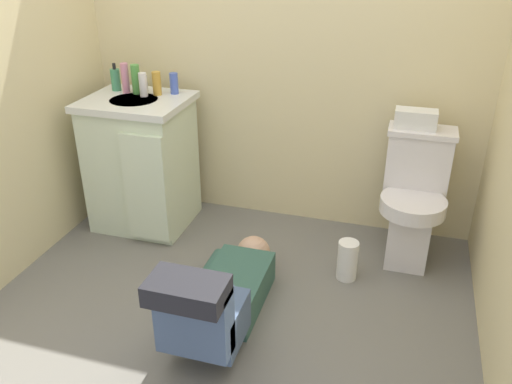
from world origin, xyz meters
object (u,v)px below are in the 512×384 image
(bottle_green, at_px, (136,79))
(bottle_white, at_px, (143,85))
(faucet, at_px, (146,84))
(person_plumber, at_px, (221,296))
(tissue_box, at_px, (416,119))
(soap_dispenser, at_px, (116,79))
(toilet, at_px, (413,199))
(vanity_cabinet, at_px, (142,162))
(bottle_blue, at_px, (174,83))
(paper_towel_roll, at_px, (347,260))
(bottle_pink, at_px, (125,78))
(bottle_amber, at_px, (157,83))

(bottle_green, bearing_deg, bottle_white, -30.23)
(faucet, distance_m, person_plumber, 1.44)
(tissue_box, distance_m, soap_dispenser, 1.78)
(person_plumber, bearing_deg, toilet, 47.14)
(toilet, relative_size, vanity_cabinet, 0.91)
(tissue_box, xyz_separation_m, bottle_green, (-1.62, -0.06, 0.11))
(bottle_green, height_order, bottle_white, bottle_green)
(vanity_cabinet, xyz_separation_m, bottle_green, (-0.04, 0.10, 0.49))
(bottle_blue, bearing_deg, paper_towel_roll, -19.92)
(faucet, height_order, bottle_pink, bottle_pink)
(paper_towel_roll, bearing_deg, bottle_white, 166.34)
(vanity_cabinet, height_order, soap_dispenser, soap_dispenser)
(person_plumber, height_order, soap_dispenser, soap_dispenser)
(tissue_box, bearing_deg, bottle_amber, -178.26)
(faucet, relative_size, paper_towel_roll, 0.45)
(bottle_pink, xyz_separation_m, bottle_blue, (0.29, 0.06, -0.03))
(vanity_cabinet, bearing_deg, faucet, 91.31)
(bottle_white, bearing_deg, bottle_green, 149.77)
(bottle_green, distance_m, bottle_white, 0.08)
(toilet, bearing_deg, soap_dispenser, 178.10)
(toilet, relative_size, soap_dispenser, 4.52)
(person_plumber, height_order, tissue_box, tissue_box)
(bottle_green, bearing_deg, paper_towel_roll, -14.54)
(tissue_box, relative_size, bottle_blue, 1.77)
(bottle_green, bearing_deg, tissue_box, 1.97)
(soap_dispenser, bearing_deg, faucet, 6.01)
(bottle_pink, bearing_deg, toilet, -1.10)
(faucet, height_order, soap_dispenser, soap_dispenser)
(vanity_cabinet, bearing_deg, person_plumber, -45.41)
(person_plumber, bearing_deg, tissue_box, 51.50)
(faucet, distance_m, paper_towel_roll, 1.58)
(bottle_blue, bearing_deg, vanity_cabinet, -137.25)
(faucet, bearing_deg, bottle_green, -129.30)
(toilet, bearing_deg, bottle_green, 178.80)
(bottle_amber, bearing_deg, bottle_green, -175.44)
(faucet, height_order, person_plumber, faucet)
(bottle_amber, xyz_separation_m, paper_towel_roll, (1.24, -0.36, -0.78))
(soap_dispenser, height_order, bottle_blue, soap_dispenser)
(paper_towel_roll, bearing_deg, faucet, 163.25)
(toilet, bearing_deg, paper_towel_roll, -133.20)
(bottle_pink, xyz_separation_m, bottle_amber, (0.20, 0.01, -0.02))
(bottle_white, bearing_deg, bottle_amber, 37.30)
(person_plumber, relative_size, soap_dispenser, 6.42)
(person_plumber, xyz_separation_m, bottle_white, (-0.78, 0.88, 0.71))
(soap_dispenser, bearing_deg, tissue_box, 0.97)
(soap_dispenser, bearing_deg, vanity_cabinet, -33.10)
(toilet, distance_m, person_plumber, 1.22)
(soap_dispenser, bearing_deg, bottle_pink, -18.10)
(bottle_amber, bearing_deg, bottle_white, -142.70)
(tissue_box, bearing_deg, soap_dispenser, -179.03)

